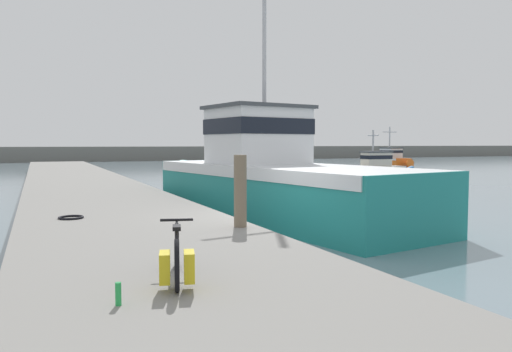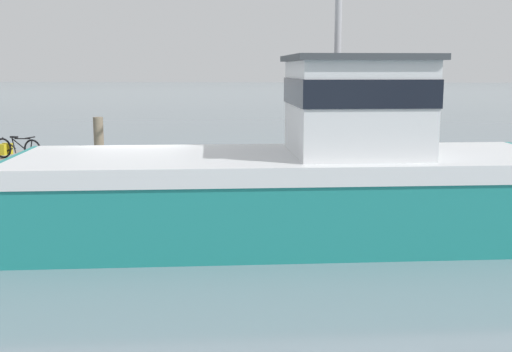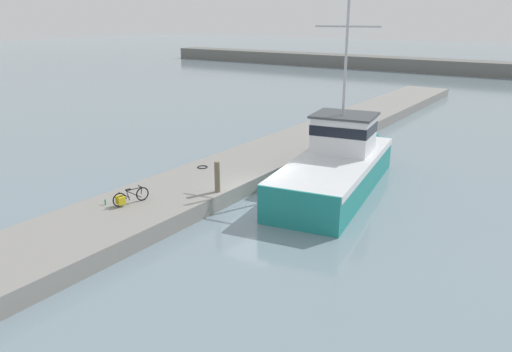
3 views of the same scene
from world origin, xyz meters
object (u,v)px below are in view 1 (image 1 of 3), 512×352
at_px(boat_green_anchored, 389,160).
at_px(mooring_post, 240,191).
at_px(fishing_boat_main, 271,178).
at_px(bicycle_touring, 177,257).
at_px(water_bottle_on_curb, 118,294).
at_px(boat_blue_far, 372,167).

height_order(boat_green_anchored, mooring_post, boat_green_anchored).
xyz_separation_m(fishing_boat_main, bicycle_touring, (-5.74, -9.29, -0.23)).
bearing_deg(water_bottle_on_curb, boat_green_anchored, 48.06).
bearing_deg(water_bottle_on_curb, boat_blue_far, 48.75).
bearing_deg(mooring_post, fishing_boat_main, 58.95).
height_order(fishing_boat_main, mooring_post, fishing_boat_main).
xyz_separation_m(boat_blue_far, water_bottle_on_curb, (-22.93, -26.15, 0.19)).
relative_size(boat_blue_far, bicycle_touring, 4.25).
relative_size(bicycle_touring, mooring_post, 1.15).
height_order(fishing_boat_main, boat_green_anchored, fishing_boat_main).
relative_size(boat_blue_far, water_bottle_on_curb, 29.39).
relative_size(boat_green_anchored, mooring_post, 3.98).
xyz_separation_m(boat_green_anchored, boat_blue_far, (-10.01, -10.51, -0.09)).
bearing_deg(mooring_post, water_bottle_on_curb, -126.63).
height_order(mooring_post, water_bottle_on_curb, mooring_post).
distance_m(boat_green_anchored, boat_blue_far, 14.52).
bearing_deg(bicycle_touring, water_bottle_on_curb, -128.53).
bearing_deg(boat_blue_far, bicycle_touring, -38.63).
distance_m(bicycle_touring, mooring_post, 4.20).
distance_m(boat_blue_far, bicycle_touring, 33.82).
xyz_separation_m(boat_green_anchored, bicycle_touring, (-32.15, -36.07, 0.30)).
bearing_deg(boat_blue_far, water_bottle_on_curb, -38.98).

